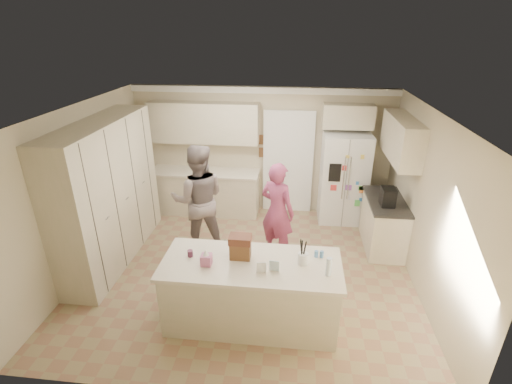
# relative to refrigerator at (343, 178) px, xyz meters

# --- Properties ---
(floor) EXTENTS (5.20, 4.60, 0.02)m
(floor) POSITION_rel_refrigerator_xyz_m (-1.66, -1.98, -0.91)
(floor) COLOR #91805A
(floor) RESTS_ON ground
(ceiling) EXTENTS (5.20, 4.60, 0.02)m
(ceiling) POSITION_rel_refrigerator_xyz_m (-1.66, -1.98, 1.71)
(ceiling) COLOR white
(ceiling) RESTS_ON wall_back
(wall_back) EXTENTS (5.20, 0.02, 2.60)m
(wall_back) POSITION_rel_refrigerator_xyz_m (-1.66, 0.33, 0.40)
(wall_back) COLOR beige
(wall_back) RESTS_ON ground
(wall_front) EXTENTS (5.20, 0.02, 2.60)m
(wall_front) POSITION_rel_refrigerator_xyz_m (-1.66, -4.29, 0.40)
(wall_front) COLOR beige
(wall_front) RESTS_ON ground
(wall_left) EXTENTS (0.02, 4.60, 2.60)m
(wall_left) POSITION_rel_refrigerator_xyz_m (-4.27, -1.98, 0.40)
(wall_left) COLOR beige
(wall_left) RESTS_ON ground
(wall_right) EXTENTS (0.02, 4.60, 2.60)m
(wall_right) POSITION_rel_refrigerator_xyz_m (0.95, -1.98, 0.40)
(wall_right) COLOR beige
(wall_right) RESTS_ON ground
(crown_back) EXTENTS (5.20, 0.08, 0.12)m
(crown_back) POSITION_rel_refrigerator_xyz_m (-1.66, 0.28, 1.63)
(crown_back) COLOR white
(crown_back) RESTS_ON wall_back
(pantry_bank) EXTENTS (0.60, 2.60, 2.35)m
(pantry_bank) POSITION_rel_refrigerator_xyz_m (-3.96, -1.78, 0.28)
(pantry_bank) COLOR beige
(pantry_bank) RESTS_ON floor
(back_base_cab) EXTENTS (2.20, 0.60, 0.88)m
(back_base_cab) POSITION_rel_refrigerator_xyz_m (-2.81, 0.02, -0.46)
(back_base_cab) COLOR beige
(back_base_cab) RESTS_ON floor
(back_countertop) EXTENTS (2.24, 0.63, 0.04)m
(back_countertop) POSITION_rel_refrigerator_xyz_m (-2.81, 0.01, 0.00)
(back_countertop) COLOR beige
(back_countertop) RESTS_ON back_base_cab
(back_upper_cab) EXTENTS (2.20, 0.35, 0.80)m
(back_upper_cab) POSITION_rel_refrigerator_xyz_m (-2.81, 0.15, 1.00)
(back_upper_cab) COLOR beige
(back_upper_cab) RESTS_ON wall_back
(doorway_opening) EXTENTS (0.90, 0.06, 2.10)m
(doorway_opening) POSITION_rel_refrigerator_xyz_m (-1.11, 0.30, 0.15)
(doorway_opening) COLOR black
(doorway_opening) RESTS_ON floor
(doorway_casing) EXTENTS (1.02, 0.03, 2.22)m
(doorway_casing) POSITION_rel_refrigerator_xyz_m (-1.11, 0.27, 0.15)
(doorway_casing) COLOR white
(doorway_casing) RESTS_ON floor
(wall_frame_upper) EXTENTS (0.15, 0.02, 0.20)m
(wall_frame_upper) POSITION_rel_refrigerator_xyz_m (-1.64, 0.29, 0.65)
(wall_frame_upper) COLOR brown
(wall_frame_upper) RESTS_ON wall_back
(wall_frame_lower) EXTENTS (0.15, 0.02, 0.20)m
(wall_frame_lower) POSITION_rel_refrigerator_xyz_m (-1.64, 0.29, 0.38)
(wall_frame_lower) COLOR brown
(wall_frame_lower) RESTS_ON wall_back
(refrigerator) EXTENTS (0.91, 0.72, 1.80)m
(refrigerator) POSITION_rel_refrigerator_xyz_m (0.00, 0.00, 0.00)
(refrigerator) COLOR white
(refrigerator) RESTS_ON floor
(fridge_seam) EXTENTS (0.02, 0.02, 1.78)m
(fridge_seam) POSITION_rel_refrigerator_xyz_m (0.00, -0.35, 0.00)
(fridge_seam) COLOR gray
(fridge_seam) RESTS_ON refrigerator
(fridge_dispenser) EXTENTS (0.22, 0.03, 0.35)m
(fridge_dispenser) POSITION_rel_refrigerator_xyz_m (-0.22, -0.37, 0.25)
(fridge_dispenser) COLOR black
(fridge_dispenser) RESTS_ON refrigerator
(fridge_handle_l) EXTENTS (0.02, 0.02, 0.85)m
(fridge_handle_l) POSITION_rel_refrigerator_xyz_m (-0.05, -0.37, 0.15)
(fridge_handle_l) COLOR silver
(fridge_handle_l) RESTS_ON refrigerator
(fridge_handle_r) EXTENTS (0.02, 0.02, 0.85)m
(fridge_handle_r) POSITION_rel_refrigerator_xyz_m (0.05, -0.37, 0.15)
(fridge_handle_r) COLOR silver
(fridge_handle_r) RESTS_ON refrigerator
(over_fridge_cab) EXTENTS (0.95, 0.35, 0.45)m
(over_fridge_cab) POSITION_rel_refrigerator_xyz_m (-0.01, 0.15, 1.20)
(over_fridge_cab) COLOR beige
(over_fridge_cab) RESTS_ON wall_back
(right_base_cab) EXTENTS (0.60, 1.20, 0.88)m
(right_base_cab) POSITION_rel_refrigerator_xyz_m (0.64, -0.98, -0.46)
(right_base_cab) COLOR beige
(right_base_cab) RESTS_ON floor
(right_countertop) EXTENTS (0.63, 1.24, 0.04)m
(right_countertop) POSITION_rel_refrigerator_xyz_m (0.63, -0.98, 0.00)
(right_countertop) COLOR #2D2B28
(right_countertop) RESTS_ON right_base_cab
(right_upper_cab) EXTENTS (0.35, 1.50, 0.70)m
(right_upper_cab) POSITION_rel_refrigerator_xyz_m (0.76, -0.78, 1.05)
(right_upper_cab) COLOR beige
(right_upper_cab) RESTS_ON wall_right
(coffee_maker) EXTENTS (0.22, 0.28, 0.30)m
(coffee_maker) POSITION_rel_refrigerator_xyz_m (0.59, -1.18, 0.17)
(coffee_maker) COLOR black
(coffee_maker) RESTS_ON right_countertop
(island_base) EXTENTS (2.20, 0.90, 0.88)m
(island_base) POSITION_rel_refrigerator_xyz_m (-1.46, -3.08, -0.46)
(island_base) COLOR beige
(island_base) RESTS_ON floor
(island_top) EXTENTS (2.28, 0.96, 0.05)m
(island_top) POSITION_rel_refrigerator_xyz_m (-1.46, -3.08, 0.00)
(island_top) COLOR beige
(island_top) RESTS_ON island_base
(utensil_crock) EXTENTS (0.13, 0.13, 0.15)m
(utensil_crock) POSITION_rel_refrigerator_xyz_m (-0.81, -3.03, 0.10)
(utensil_crock) COLOR white
(utensil_crock) RESTS_ON island_top
(tissue_box) EXTENTS (0.13, 0.13, 0.14)m
(tissue_box) POSITION_rel_refrigerator_xyz_m (-2.01, -3.18, 0.10)
(tissue_box) COLOR #C6679A
(tissue_box) RESTS_ON island_top
(tissue_plume) EXTENTS (0.08, 0.08, 0.08)m
(tissue_plume) POSITION_rel_refrigerator_xyz_m (-2.01, -3.18, 0.20)
(tissue_plume) COLOR white
(tissue_plume) RESTS_ON tissue_box
(dollhouse_body) EXTENTS (0.26, 0.18, 0.22)m
(dollhouse_body) POSITION_rel_refrigerator_xyz_m (-1.61, -2.98, 0.14)
(dollhouse_body) COLOR brown
(dollhouse_body) RESTS_ON island_top
(dollhouse_roof) EXTENTS (0.28, 0.20, 0.10)m
(dollhouse_roof) POSITION_rel_refrigerator_xyz_m (-1.61, -2.98, 0.30)
(dollhouse_roof) COLOR #592D1E
(dollhouse_roof) RESTS_ON dollhouse_body
(jam_jar) EXTENTS (0.07, 0.07, 0.09)m
(jam_jar) POSITION_rel_refrigerator_xyz_m (-2.26, -3.03, 0.07)
(jam_jar) COLOR #59263F
(jam_jar) RESTS_ON island_top
(greeting_card_a) EXTENTS (0.12, 0.06, 0.16)m
(greeting_card_a) POSITION_rel_refrigerator_xyz_m (-1.31, -3.28, 0.11)
(greeting_card_a) COLOR white
(greeting_card_a) RESTS_ON island_top
(greeting_card_b) EXTENTS (0.12, 0.05, 0.16)m
(greeting_card_b) POSITION_rel_refrigerator_xyz_m (-1.16, -3.23, 0.11)
(greeting_card_b) COLOR silver
(greeting_card_b) RESTS_ON island_top
(water_bottle) EXTENTS (0.07, 0.07, 0.24)m
(water_bottle) POSITION_rel_refrigerator_xyz_m (-0.51, -3.23, 0.14)
(water_bottle) COLOR silver
(water_bottle) RESTS_ON island_top
(shaker_salt) EXTENTS (0.05, 0.05, 0.09)m
(shaker_salt) POSITION_rel_refrigerator_xyz_m (-0.64, -2.86, 0.07)
(shaker_salt) COLOR #4C7DB5
(shaker_salt) RESTS_ON island_top
(shaker_pepper) EXTENTS (0.05, 0.05, 0.09)m
(shaker_pepper) POSITION_rel_refrigerator_xyz_m (-0.57, -2.86, 0.07)
(shaker_pepper) COLOR #4C7DB5
(shaker_pepper) RESTS_ON island_top
(teen_boy) EXTENTS (1.07, 0.92, 1.93)m
(teen_boy) POSITION_rel_refrigerator_xyz_m (-2.57, -1.42, 0.07)
(teen_boy) COLOR gray
(teen_boy) RESTS_ON floor
(teen_girl) EXTENTS (0.74, 0.66, 1.70)m
(teen_girl) POSITION_rel_refrigerator_xyz_m (-1.22, -1.48, -0.05)
(teen_girl) COLOR #AF4B92
(teen_girl) RESTS_ON floor
(fridge_magnets) EXTENTS (0.76, 0.02, 1.44)m
(fridge_magnets) POSITION_rel_refrigerator_xyz_m (0.00, -0.36, 0.00)
(fridge_magnets) COLOR tan
(fridge_magnets) RESTS_ON refrigerator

